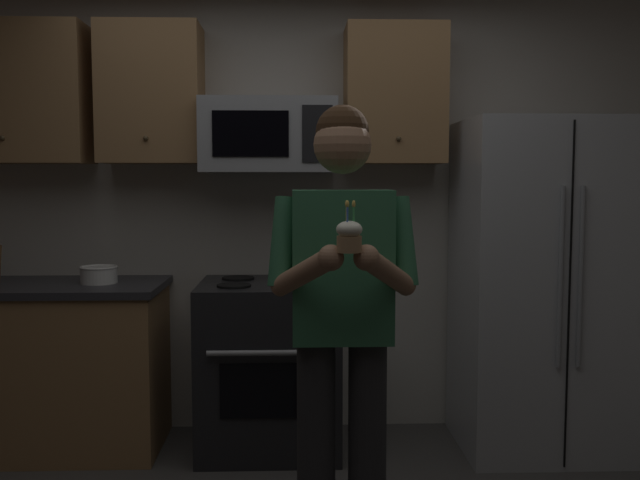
# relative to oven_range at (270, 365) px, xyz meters

# --- Properties ---
(wall_back) EXTENTS (4.40, 0.10, 2.60)m
(wall_back) POSITION_rel_oven_range_xyz_m (0.15, 0.39, 0.84)
(wall_back) COLOR beige
(wall_back) RESTS_ON ground
(oven_range) EXTENTS (0.76, 0.70, 0.93)m
(oven_range) POSITION_rel_oven_range_xyz_m (0.00, 0.00, 0.00)
(oven_range) COLOR black
(oven_range) RESTS_ON ground
(microwave) EXTENTS (0.74, 0.41, 0.40)m
(microwave) POSITION_rel_oven_range_xyz_m (0.00, 0.12, 1.26)
(microwave) COLOR #9EA0A5
(refrigerator) EXTENTS (0.90, 0.75, 1.80)m
(refrigerator) POSITION_rel_oven_range_xyz_m (1.50, -0.04, 0.44)
(refrigerator) COLOR #B7BABF
(refrigerator) RESTS_ON ground
(cabinet_row_upper) EXTENTS (2.78, 0.36, 0.76)m
(cabinet_row_upper) POSITION_rel_oven_range_xyz_m (-0.57, 0.17, 1.49)
(cabinet_row_upper) COLOR #9E7247
(counter_left) EXTENTS (1.44, 0.66, 0.92)m
(counter_left) POSITION_rel_oven_range_xyz_m (-1.30, 0.02, 0.00)
(counter_left) COLOR #9E7247
(counter_left) RESTS_ON ground
(bowl_large_white) EXTENTS (0.20, 0.20, 0.09)m
(bowl_large_white) POSITION_rel_oven_range_xyz_m (-0.92, 0.02, 0.51)
(bowl_large_white) COLOR white
(bowl_large_white) RESTS_ON counter_left
(person) EXTENTS (0.60, 0.48, 1.76)m
(person) POSITION_rel_oven_range_xyz_m (0.32, -1.15, 0.53)
(person) COLOR #262628
(person) RESTS_ON ground
(cupcake) EXTENTS (0.09, 0.09, 0.17)m
(cupcake) POSITION_rel_oven_range_xyz_m (0.32, -1.48, 0.83)
(cupcake) COLOR #A87F56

